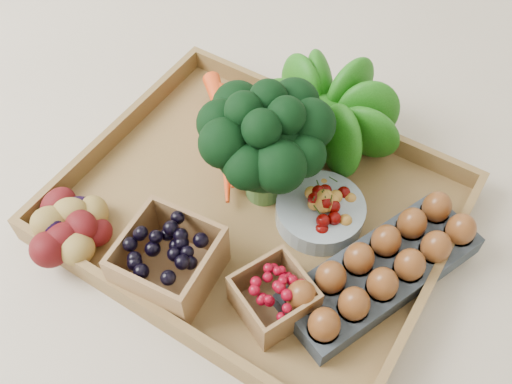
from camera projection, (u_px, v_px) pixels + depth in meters
The scene contains 10 objects.
ground at pixel (256, 215), 0.87m from camera, with size 4.00×4.00×0.00m, color beige.
tray at pixel (256, 213), 0.87m from camera, with size 0.55×0.45×0.01m, color olive.
carrots at pixel (226, 129), 0.92m from camera, with size 0.20×0.14×0.05m, color #F14515, non-canonical shape.
lettuce at pixel (323, 109), 0.88m from camera, with size 0.15×0.15×0.15m, color #154D0C.
broccoli at pixel (264, 162), 0.82m from camera, with size 0.18×0.18×0.14m, color black, non-canonical shape.
cherry_bowl at pixel (320, 212), 0.84m from camera, with size 0.13×0.13×0.03m, color #8C9EA5.
egg_carton at pixel (380, 273), 0.78m from camera, with size 0.10×0.29×0.03m, color #394048.
potatoes at pixel (66, 224), 0.80m from camera, with size 0.14×0.14×0.08m, color #460B0D, non-canonical shape.
punnet_blackberry at pixel (169, 260), 0.76m from camera, with size 0.12×0.12×0.08m, color black.
punnet_raspberry at pixel (274, 297), 0.74m from camera, with size 0.09×0.09×0.06m, color maroon.
Camera 1 is at (0.26, -0.41, 0.72)m, focal length 40.00 mm.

